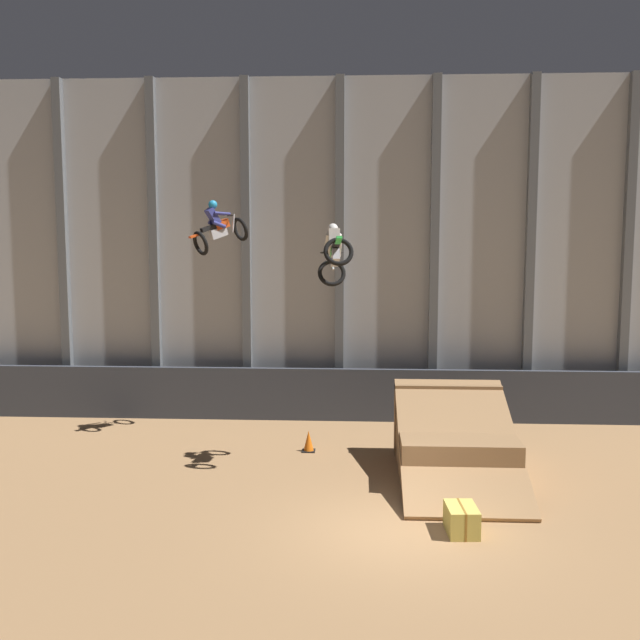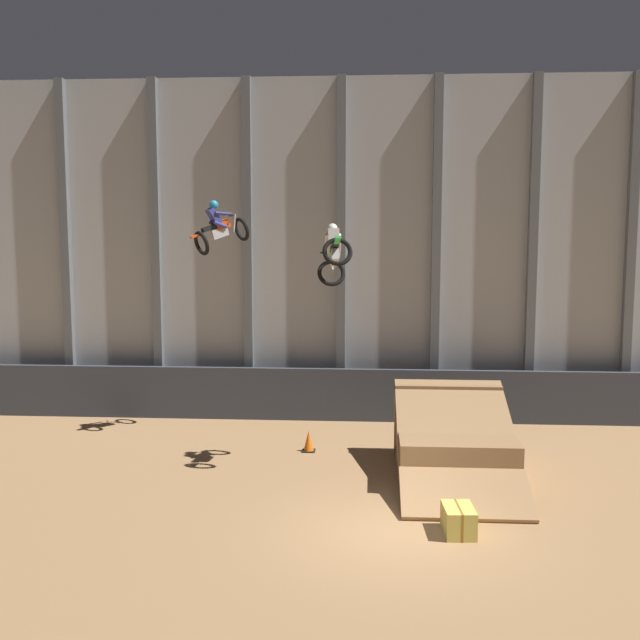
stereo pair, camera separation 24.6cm
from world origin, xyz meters
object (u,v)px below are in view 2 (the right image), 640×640
object	(u,v)px
dirt_ramp	(453,444)
hay_bale_trackside	(458,520)
rider_bike_left_air	(219,229)
traffic_cone_near_ramp	(309,441)
rider_bike_right_air	(334,254)

from	to	relation	value
dirt_ramp	hay_bale_trackside	bearing A→B (deg)	-94.47
hay_bale_trackside	rider_bike_left_air	bearing A→B (deg)	131.02
rider_bike_left_air	traffic_cone_near_ramp	bearing A→B (deg)	17.73
hay_bale_trackside	dirt_ramp	bearing A→B (deg)	85.53
rider_bike_left_air	hay_bale_trackside	size ratio (longest dim) A/B	1.85
rider_bike_left_air	traffic_cone_near_ramp	xyz separation A→B (m)	(2.75, -1.71, -5.85)
hay_bale_trackside	traffic_cone_near_ramp	bearing A→B (deg)	122.51
rider_bike_left_air	rider_bike_right_air	distance (m)	4.72
dirt_ramp	rider_bike_left_air	size ratio (longest dim) A/B	2.94
dirt_ramp	rider_bike_right_air	xyz separation A→B (m)	(-3.03, 0.09, 4.78)
rider_bike_left_air	hay_bale_trackside	bearing A→B (deg)	0.54
dirt_ramp	hay_bale_trackside	world-z (taller)	dirt_ramp
rider_bike_right_air	hay_bale_trackside	world-z (taller)	rider_bike_right_air
dirt_ramp	rider_bike_left_air	world-z (taller)	rider_bike_left_air
dirt_ramp	rider_bike_left_air	distance (m)	9.07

